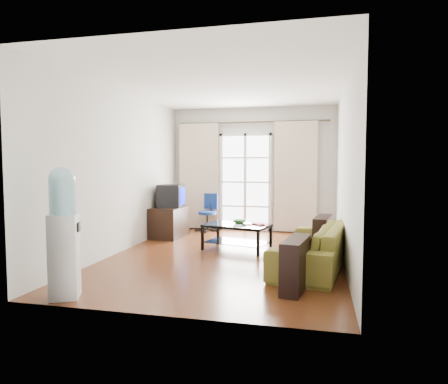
% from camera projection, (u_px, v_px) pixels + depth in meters
% --- Properties ---
extents(floor, '(5.20, 5.20, 0.00)m').
position_uv_depth(floor, '(226.00, 256.00, 6.39)').
color(floor, '#5F2F16').
rests_on(floor, ground).
extents(ceiling, '(5.20, 5.20, 0.00)m').
position_uv_depth(ceiling, '(226.00, 85.00, 6.20)').
color(ceiling, white).
rests_on(ceiling, wall_back).
extents(wall_back, '(3.60, 0.02, 2.70)m').
position_uv_depth(wall_back, '(252.00, 170.00, 8.82)').
color(wall_back, silver).
rests_on(wall_back, floor).
extents(wall_front, '(3.60, 0.02, 2.70)m').
position_uv_depth(wall_front, '(164.00, 177.00, 3.77)').
color(wall_front, silver).
rests_on(wall_front, floor).
extents(wall_left, '(0.02, 5.20, 2.70)m').
position_uv_depth(wall_left, '(122.00, 171.00, 6.71)').
color(wall_left, silver).
rests_on(wall_left, floor).
extents(wall_right, '(0.02, 5.20, 2.70)m').
position_uv_depth(wall_right, '(345.00, 172.00, 5.88)').
color(wall_right, silver).
rests_on(wall_right, floor).
extents(french_door, '(1.16, 0.06, 2.15)m').
position_uv_depth(french_door, '(245.00, 182.00, 8.82)').
color(french_door, white).
rests_on(french_door, wall_back).
extents(curtain_rod, '(3.30, 0.04, 0.04)m').
position_uv_depth(curtain_rod, '(252.00, 122.00, 8.65)').
color(curtain_rod, '#4C3F2D').
rests_on(curtain_rod, wall_back).
extents(curtain_left, '(0.90, 0.07, 2.35)m').
position_uv_depth(curtain_left, '(199.00, 176.00, 8.99)').
color(curtain_left, beige).
rests_on(curtain_left, curtain_rod).
extents(curtain_right, '(0.90, 0.07, 2.35)m').
position_uv_depth(curtain_right, '(296.00, 177.00, 8.49)').
color(curtain_right, beige).
rests_on(curtain_right, curtain_rod).
extents(radiator, '(0.64, 0.12, 0.64)m').
position_uv_depth(radiator, '(288.00, 217.00, 8.61)').
color(radiator, gray).
rests_on(radiator, floor).
extents(sofa, '(2.35, 1.46, 0.61)m').
position_uv_depth(sofa, '(312.00, 246.00, 5.66)').
color(sofa, brown).
rests_on(sofa, floor).
extents(coffee_table, '(1.21, 0.87, 0.44)m').
position_uv_depth(coffee_table, '(237.00, 233.00, 6.84)').
color(coffee_table, silver).
rests_on(coffee_table, floor).
extents(bowl, '(0.31, 0.31, 0.06)m').
position_uv_depth(bowl, '(239.00, 222.00, 6.95)').
color(bowl, green).
rests_on(bowl, coffee_table).
extents(book, '(0.44, 0.44, 0.02)m').
position_uv_depth(book, '(255.00, 224.00, 6.75)').
color(book, '#B42E16').
rests_on(book, coffee_table).
extents(remote, '(0.15, 0.05, 0.02)m').
position_uv_depth(remote, '(247.00, 225.00, 6.75)').
color(remote, black).
rests_on(remote, coffee_table).
extents(tv_stand, '(0.59, 0.85, 0.61)m').
position_uv_depth(tv_stand, '(169.00, 222.00, 8.03)').
color(tv_stand, black).
rests_on(tv_stand, floor).
extents(crt_tv, '(0.54, 0.53, 0.46)m').
position_uv_depth(crt_tv, '(170.00, 196.00, 8.06)').
color(crt_tv, black).
rests_on(crt_tv, tv_stand).
extents(task_chair, '(0.66, 0.66, 0.82)m').
position_uv_depth(task_chair, '(208.00, 220.00, 8.78)').
color(task_chair, black).
rests_on(task_chair, floor).
extents(water_cooler, '(0.39, 0.39, 1.44)m').
position_uv_depth(water_cooler, '(64.00, 230.00, 4.34)').
color(water_cooler, white).
rests_on(water_cooler, floor).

